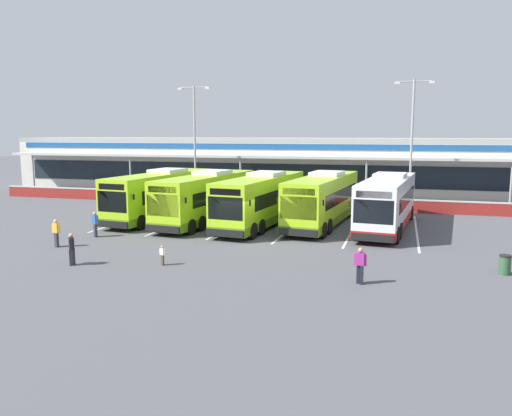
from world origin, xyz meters
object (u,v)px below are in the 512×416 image
at_px(coach_bus_left_centre, 207,198).
at_px(litter_bin, 505,265).
at_px(pedestrian_with_handbag, 72,248).
at_px(pedestrian_child, 162,255).
at_px(coach_bus_centre, 262,201).
at_px(pedestrian_in_dark_coat, 360,264).
at_px(lamp_post_centre, 412,136).
at_px(coach_bus_right_centre, 323,200).
at_px(pedestrian_near_bin, 56,232).
at_px(pedestrian_approaching_bus, 95,223).
at_px(coach_bus_rightmost, 387,203).
at_px(lamp_post_west, 195,136).
at_px(coach_bus_leftmost, 162,196).

relative_size(coach_bus_left_centre, litter_bin, 13.27).
relative_size(pedestrian_with_handbag, pedestrian_child, 1.61).
bearing_deg(pedestrian_child, coach_bus_centre, 81.41).
distance_m(pedestrian_in_dark_coat, litter_bin, 7.23).
bearing_deg(coach_bus_left_centre, pedestrian_in_dark_coat, -46.20).
bearing_deg(coach_bus_left_centre, lamp_post_centre, 37.36).
relative_size(coach_bus_right_centre, pedestrian_near_bin, 7.62).
bearing_deg(pedestrian_approaching_bus, pedestrian_with_handbag, -65.64).
distance_m(coach_bus_centre, pedestrian_in_dark_coat, 14.85).
height_order(coach_bus_left_centre, pedestrian_approaching_bus, coach_bus_left_centre).
bearing_deg(pedestrian_in_dark_coat, pedestrian_near_bin, 171.77).
xyz_separation_m(coach_bus_centre, pedestrian_with_handbag, (-6.18, -13.25, -0.93)).
xyz_separation_m(coach_bus_rightmost, pedestrian_approaching_bus, (-17.72, -7.96, -0.91)).
height_order(coach_bus_centre, coach_bus_rightmost, same).
xyz_separation_m(pedestrian_near_bin, lamp_post_west, (-0.25, 21.31, 5.42)).
bearing_deg(coach_bus_right_centre, coach_bus_left_centre, -171.55).
relative_size(pedestrian_with_handbag, lamp_post_centre, 0.15).
height_order(coach_bus_right_centre, pedestrian_near_bin, coach_bus_right_centre).
height_order(coach_bus_leftmost, coach_bus_right_centre, same).
relative_size(coach_bus_rightmost, pedestrian_in_dark_coat, 7.62).
bearing_deg(coach_bus_left_centre, coach_bus_leftmost, 171.58).
relative_size(coach_bus_leftmost, pedestrian_child, 12.29).
xyz_separation_m(coach_bus_centre, pedestrian_near_bin, (-9.58, -9.98, -0.91)).
distance_m(coach_bus_rightmost, litter_bin, 11.78).
height_order(coach_bus_rightmost, pedestrian_child, coach_bus_rightmost).
bearing_deg(coach_bus_leftmost, coach_bus_left_centre, -8.42).
distance_m(pedestrian_child, lamp_post_west, 25.34).
xyz_separation_m(coach_bus_left_centre, pedestrian_in_dark_coat, (12.17, -12.69, -0.91)).
relative_size(coach_bus_leftmost, pedestrian_near_bin, 7.62).
height_order(coach_bus_rightmost, pedestrian_with_handbag, coach_bus_rightmost).
relative_size(pedestrian_near_bin, lamp_post_west, 0.15).
height_order(coach_bus_rightmost, litter_bin, coach_bus_rightmost).
bearing_deg(coach_bus_left_centre, pedestrian_near_bin, -117.76).
bearing_deg(lamp_post_west, pedestrian_with_handbag, -81.54).
bearing_deg(coach_bus_centre, coach_bus_right_centre, 18.79).
bearing_deg(pedestrian_with_handbag, pedestrian_near_bin, 136.18).
bearing_deg(coach_bus_right_centre, pedestrian_in_dark_coat, -74.97).
distance_m(coach_bus_right_centre, pedestrian_child, 14.78).
height_order(pedestrian_in_dark_coat, pedestrian_near_bin, same).
xyz_separation_m(pedestrian_in_dark_coat, lamp_post_centre, (2.29, 23.73, 5.42)).
bearing_deg(pedestrian_with_handbag, coach_bus_left_centre, 81.77).
bearing_deg(coach_bus_leftmost, pedestrian_child, -63.48).
height_order(pedestrian_approaching_bus, lamp_post_west, lamp_post_west).
distance_m(coach_bus_left_centre, pedestrian_in_dark_coat, 17.61).
bearing_deg(pedestrian_with_handbag, coach_bus_centre, 65.00).
relative_size(coach_bus_left_centre, pedestrian_with_handbag, 7.62).
bearing_deg(coach_bus_right_centre, lamp_post_centre, 58.35).
xyz_separation_m(pedestrian_with_handbag, pedestrian_child, (4.36, 1.23, -0.32)).
xyz_separation_m(coach_bus_right_centre, pedestrian_child, (-6.00, -13.45, -1.24)).
distance_m(coach_bus_rightmost, pedestrian_in_dark_coat, 13.66).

